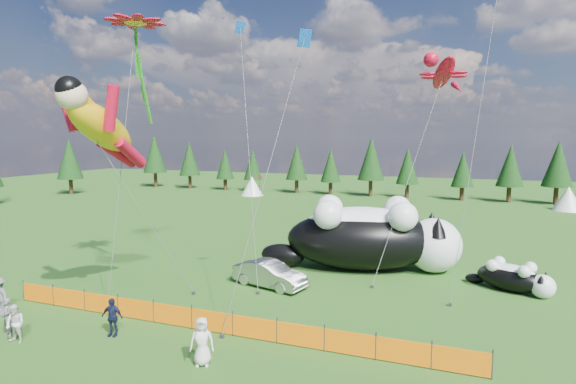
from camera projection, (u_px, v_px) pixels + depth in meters
name	position (u px, v px, depth m)	size (l,w,h in m)	color
ground	(243.00, 308.00, 22.11)	(160.00, 160.00, 0.00)	#113B0A
safety_fence	(212.00, 321.00, 19.26)	(22.06, 0.06, 1.10)	#262626
tree_line	(382.00, 169.00, 63.54)	(90.00, 4.00, 8.00)	black
festival_tents	(466.00, 194.00, 55.41)	(50.00, 3.20, 2.80)	white
cat_large	(371.00, 236.00, 28.33)	(12.57, 6.47, 4.59)	black
cat_small	(514.00, 277.00, 24.38)	(4.42, 2.95, 1.69)	black
car	(270.00, 274.00, 25.22)	(1.52, 4.37, 1.44)	#B2B2B7
spectator_a	(7.00, 317.00, 18.93)	(0.59, 0.39, 1.62)	slate
spectator_b	(15.00, 324.00, 18.24)	(0.78, 0.46, 1.60)	silver
spectator_c	(112.00, 317.00, 18.91)	(0.96, 0.49, 1.63)	#131935
spectator_e	(202.00, 341.00, 16.45)	(0.88, 0.58, 1.81)	silver
superhero_kite	(101.00, 127.00, 20.59)	(5.23, 6.33, 11.61)	#DBA20B
gecko_kite	(443.00, 73.00, 29.70)	(5.39, 11.22, 14.99)	red
flower_kite	(135.00, 25.00, 23.25)	(3.94, 4.80, 14.53)	red
diamond_kite_a	(241.00, 38.00, 28.61)	(4.21, 6.30, 16.75)	blue
diamond_kite_c	(302.00, 49.00, 20.25)	(2.80, 4.60, 13.87)	blue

